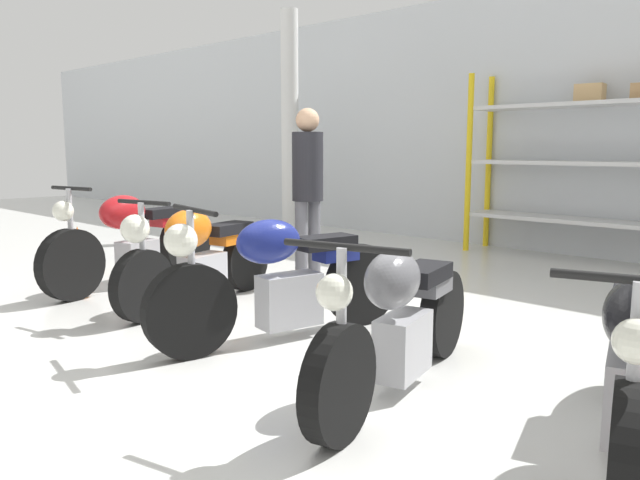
% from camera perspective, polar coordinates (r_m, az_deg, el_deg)
% --- Properties ---
extents(ground_plane, '(30.00, 30.00, 0.00)m').
position_cam_1_polar(ground_plane, '(4.82, -3.33, -8.77)').
color(ground_plane, silver).
extents(back_wall, '(30.00, 0.08, 3.60)m').
position_cam_1_polar(back_wall, '(8.95, 21.93, 10.24)').
color(back_wall, silver).
rests_on(back_wall, ground_plane).
extents(shelving_rack, '(3.73, 0.63, 2.42)m').
position_cam_1_polar(shelving_rack, '(8.36, 25.40, 6.87)').
color(shelving_rack, yellow).
rests_on(shelving_rack, ground_plane).
extents(support_pillar, '(0.28, 0.28, 3.60)m').
position_cam_1_polar(support_pillar, '(10.30, -2.77, 10.52)').
color(support_pillar, silver).
rests_on(support_pillar, ground_plane).
extents(motorcycle_red, '(0.69, 2.16, 1.07)m').
position_cam_1_polar(motorcycle_red, '(6.71, -16.80, -0.02)').
color(motorcycle_red, black).
rests_on(motorcycle_red, ground_plane).
extents(motorcycle_orange, '(0.69, 1.94, 1.00)m').
position_cam_1_polar(motorcycle_orange, '(5.75, -11.23, -1.33)').
color(motorcycle_orange, black).
rests_on(motorcycle_orange, ground_plane).
extents(motorcycle_blue, '(0.77, 2.11, 1.03)m').
position_cam_1_polar(motorcycle_blue, '(4.62, -3.68, -3.60)').
color(motorcycle_blue, black).
rests_on(motorcycle_blue, ground_plane).
extents(motorcycle_grey, '(0.79, 2.06, 0.98)m').
position_cam_1_polar(motorcycle_grey, '(3.67, 7.28, -7.30)').
color(motorcycle_grey, black).
rests_on(motorcycle_grey, ground_plane).
extents(motorcycle_black, '(0.83, 1.97, 0.98)m').
position_cam_1_polar(motorcycle_black, '(3.27, 26.65, -10.20)').
color(motorcycle_black, black).
rests_on(motorcycle_black, ground_plane).
extents(person_browsing, '(0.34, 0.34, 1.82)m').
position_cam_1_polar(person_browsing, '(6.42, -1.13, 5.39)').
color(person_browsing, '#595960').
rests_on(person_browsing, ground_plane).
extents(traffic_cone, '(0.32, 0.32, 0.55)m').
position_cam_1_polar(traffic_cone, '(7.57, -21.20, -0.88)').
color(traffic_cone, orange).
rests_on(traffic_cone, ground_plane).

